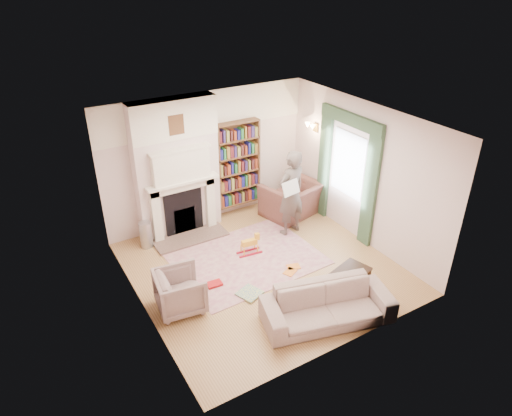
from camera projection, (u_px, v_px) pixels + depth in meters
floor at (263, 268)px, 8.47m from camera, size 4.50×4.50×0.00m
ceiling at (264, 122)px, 7.13m from camera, size 4.50×4.50×0.00m
wall_back at (207, 158)px, 9.50m from camera, size 4.50×0.00×4.50m
wall_front at (351, 268)px, 6.10m from camera, size 4.50×0.00×4.50m
wall_left at (135, 237)px, 6.79m from camera, size 0.00×4.50×4.50m
wall_right at (363, 174)px, 8.81m from camera, size 0.00×4.50×4.50m
fireplace at (177, 169)px, 9.02m from camera, size 1.70×0.58×2.80m
bookcase at (238, 164)px, 9.80m from camera, size 1.00×0.24×1.85m
window at (348, 164)px, 9.08m from camera, size 0.02×0.90×1.30m
curtain_left at (370, 189)px, 8.66m from camera, size 0.07×0.32×2.40m
curtain_right at (324, 164)px, 9.71m from camera, size 0.07×0.32×2.40m
pelmet at (351, 119)px, 8.62m from camera, size 0.09×1.70×0.24m
wall_sconce at (308, 129)px, 9.60m from camera, size 0.20×0.24×0.24m
rug at (247, 259)px, 8.71m from camera, size 2.72×2.13×0.01m
armchair_reading at (291, 199)px, 10.06m from camera, size 1.38×1.27×0.76m
armchair_left at (180, 291)px, 7.33m from camera, size 0.84×0.83×0.69m
sofa at (328, 305)px, 7.11m from camera, size 2.18×1.30×0.60m
man_reading at (291, 193)px, 9.15m from camera, size 0.73×0.55×1.82m
newspaper at (291, 188)px, 8.82m from camera, size 0.42×0.19×0.27m
coffee_table at (349, 282)px, 7.73m from camera, size 0.80×0.63×0.45m
paraffin_heater at (146, 235)px, 8.97m from camera, size 0.32×0.32×0.55m
rocking_horse at (249, 245)px, 8.78m from camera, size 0.50×0.24×0.42m
board_game at (250, 293)px, 7.78m from camera, size 0.47×0.47×0.03m
game_box_lid at (214, 284)px, 7.99m from camera, size 0.28×0.19×0.04m
comic_annuals at (292, 269)px, 8.40m from camera, size 0.43×0.35×0.02m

